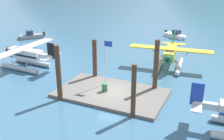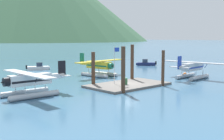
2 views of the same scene
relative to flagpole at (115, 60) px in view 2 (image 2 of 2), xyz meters
name	(u,v)px [view 2 (image 2 of 2)]	position (x,y,z in m)	size (l,w,h in m)	color
ground_plane	(128,86)	(1.24, -1.27, -3.54)	(1200.00, 1200.00, 0.00)	#38607F
dock_platform	(128,85)	(1.24, -1.27, -3.39)	(11.11, 6.50, 0.30)	#66605B
piling_near_left	(123,70)	(-2.85, -4.43, -0.75)	(0.50, 0.50, 5.58)	#4C3323
piling_near_right	(163,68)	(4.83, -4.45, -1.10)	(0.43, 0.43, 4.89)	#4C3323
piling_far_left	(93,69)	(-2.33, 1.87, -1.20)	(0.51, 0.51, 4.68)	#4C3323
piling_far_right	(132,63)	(5.03, 1.55, -0.77)	(0.51, 0.51, 5.55)	#4C3323
flagpole	(115,60)	(0.00, 0.00, 0.00)	(0.95, 0.10, 5.12)	silver
fuel_drum	(125,81)	(0.57, -1.42, -2.80)	(0.62, 0.62, 0.88)	#33663D
mooring_buoy	(185,74)	(15.43, -1.04, -3.21)	(0.66, 0.66, 0.66)	orange
seaplane_yellow_bow_right	(99,67)	(4.78, 9.11, -1.97)	(10.49, 7.95, 3.84)	#B7BABF
seaplane_white_port_fwd	(30,83)	(-12.06, 1.14, -1.97)	(7.98, 10.43, 3.84)	#B7BABF
seaplane_silver_stbd_aft	(192,69)	(14.07, -3.32, -1.97)	(7.97, 10.48, 3.84)	#B7BABF
boat_navy_open_east	(146,63)	(25.32, 16.30, -3.05)	(3.99, 4.07, 1.50)	navy
boat_white_open_north	(39,67)	(2.07, 25.15, -3.05)	(4.42, 3.35, 1.50)	silver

